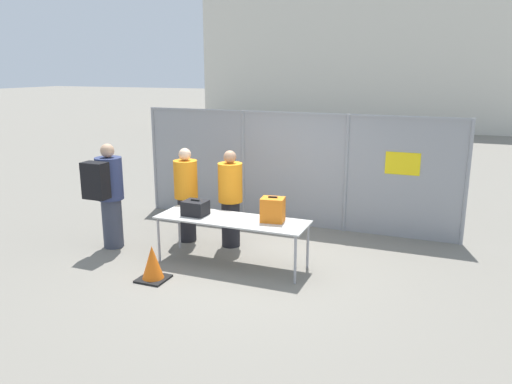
{
  "coord_description": "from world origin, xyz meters",
  "views": [
    {
      "loc": [
        2.85,
        -6.83,
        3.01
      ],
      "look_at": [
        -0.07,
        0.44,
        1.05
      ],
      "focal_mm": 35.0,
      "sensor_mm": 36.0,
      "label": 1
    }
  ],
  "objects_px": {
    "suitcase_black": "(195,208)",
    "traffic_cone": "(153,264)",
    "inspection_table": "(232,222)",
    "utility_trailer": "(366,185)",
    "suitcase_orange": "(273,210)",
    "security_worker_far": "(186,194)",
    "security_worker_near": "(230,197)",
    "traveler_hooded": "(108,192)"
  },
  "relations": [
    {
      "from": "traveler_hooded",
      "to": "utility_trailer",
      "type": "distance_m",
      "value": 5.97
    },
    {
      "from": "inspection_table",
      "to": "traffic_cone",
      "type": "relative_size",
      "value": 4.55
    },
    {
      "from": "utility_trailer",
      "to": "inspection_table",
      "type": "bearing_deg",
      "value": -105.08
    },
    {
      "from": "suitcase_black",
      "to": "utility_trailer",
      "type": "relative_size",
      "value": 0.09
    },
    {
      "from": "suitcase_orange",
      "to": "traffic_cone",
      "type": "height_order",
      "value": "suitcase_orange"
    },
    {
      "from": "suitcase_black",
      "to": "traffic_cone",
      "type": "height_order",
      "value": "suitcase_black"
    },
    {
      "from": "suitcase_orange",
      "to": "traveler_hooded",
      "type": "bearing_deg",
      "value": -175.97
    },
    {
      "from": "utility_trailer",
      "to": "security_worker_near",
      "type": "bearing_deg",
      "value": -112.7
    },
    {
      "from": "suitcase_black",
      "to": "utility_trailer",
      "type": "distance_m",
      "value": 5.12
    },
    {
      "from": "inspection_table",
      "to": "suitcase_black",
      "type": "bearing_deg",
      "value": -177.51
    },
    {
      "from": "security_worker_near",
      "to": "traffic_cone",
      "type": "relative_size",
      "value": 3.2
    },
    {
      "from": "suitcase_orange",
      "to": "traveler_hooded",
      "type": "height_order",
      "value": "traveler_hooded"
    },
    {
      "from": "suitcase_orange",
      "to": "security_worker_far",
      "type": "bearing_deg",
      "value": 161.48
    },
    {
      "from": "suitcase_black",
      "to": "suitcase_orange",
      "type": "bearing_deg",
      "value": 6.28
    },
    {
      "from": "suitcase_orange",
      "to": "inspection_table",
      "type": "bearing_deg",
      "value": -170.06
    },
    {
      "from": "security_worker_far",
      "to": "utility_trailer",
      "type": "relative_size",
      "value": 0.4
    },
    {
      "from": "suitcase_orange",
      "to": "utility_trailer",
      "type": "xyz_separation_m",
      "value": [
        0.64,
        4.59,
        -0.57
      ]
    },
    {
      "from": "suitcase_orange",
      "to": "traveler_hooded",
      "type": "xyz_separation_m",
      "value": [
        -2.87,
        -0.2,
        0.05
      ]
    },
    {
      "from": "suitcase_black",
      "to": "suitcase_orange",
      "type": "distance_m",
      "value": 1.25
    },
    {
      "from": "traveler_hooded",
      "to": "security_worker_near",
      "type": "bearing_deg",
      "value": 32.04
    },
    {
      "from": "security_worker_near",
      "to": "traffic_cone",
      "type": "distance_m",
      "value": 1.9
    },
    {
      "from": "suitcase_black",
      "to": "traveler_hooded",
      "type": "xyz_separation_m",
      "value": [
        -1.62,
        -0.06,
        0.12
      ]
    },
    {
      "from": "suitcase_orange",
      "to": "security_worker_near",
      "type": "distance_m",
      "value": 1.21
    },
    {
      "from": "suitcase_black",
      "to": "security_worker_far",
      "type": "bearing_deg",
      "value": 128.29
    },
    {
      "from": "traveler_hooded",
      "to": "traffic_cone",
      "type": "distance_m",
      "value": 1.82
    },
    {
      "from": "inspection_table",
      "to": "suitcase_orange",
      "type": "xyz_separation_m",
      "value": [
        0.63,
        0.11,
        0.23
      ]
    },
    {
      "from": "traffic_cone",
      "to": "inspection_table",
      "type": "bearing_deg",
      "value": 49.38
    },
    {
      "from": "utility_trailer",
      "to": "traffic_cone",
      "type": "height_order",
      "value": "utility_trailer"
    },
    {
      "from": "security_worker_far",
      "to": "utility_trailer",
      "type": "distance_m",
      "value": 4.71
    },
    {
      "from": "suitcase_orange",
      "to": "traffic_cone",
      "type": "distance_m",
      "value": 1.94
    },
    {
      "from": "suitcase_black",
      "to": "utility_trailer",
      "type": "bearing_deg",
      "value": 68.29
    },
    {
      "from": "inspection_table",
      "to": "traffic_cone",
      "type": "bearing_deg",
      "value": -130.62
    },
    {
      "from": "security_worker_near",
      "to": "inspection_table",
      "type": "bearing_deg",
      "value": 119.01
    },
    {
      "from": "suitcase_orange",
      "to": "traveler_hooded",
      "type": "relative_size",
      "value": 0.22
    },
    {
      "from": "traffic_cone",
      "to": "security_worker_far",
      "type": "bearing_deg",
      "value": 102.74
    },
    {
      "from": "suitcase_black",
      "to": "traveler_hooded",
      "type": "relative_size",
      "value": 0.21
    },
    {
      "from": "suitcase_black",
      "to": "inspection_table",
      "type": "bearing_deg",
      "value": 2.49
    },
    {
      "from": "security_worker_far",
      "to": "utility_trailer",
      "type": "xyz_separation_m",
      "value": [
        2.48,
        3.98,
        -0.5
      ]
    },
    {
      "from": "traveler_hooded",
      "to": "security_worker_near",
      "type": "relative_size",
      "value": 1.07
    },
    {
      "from": "suitcase_orange",
      "to": "security_worker_far",
      "type": "xyz_separation_m",
      "value": [
        -1.84,
        0.62,
        -0.07
      ]
    },
    {
      "from": "security_worker_near",
      "to": "security_worker_far",
      "type": "distance_m",
      "value": 0.83
    },
    {
      "from": "security_worker_near",
      "to": "utility_trailer",
      "type": "xyz_separation_m",
      "value": [
        1.64,
        3.93,
        -0.5
      ]
    }
  ]
}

